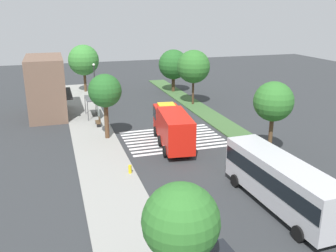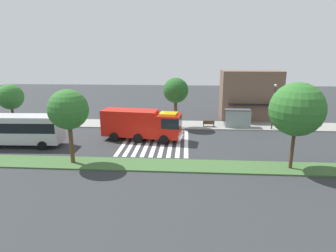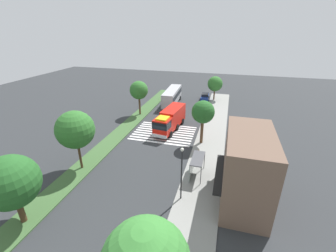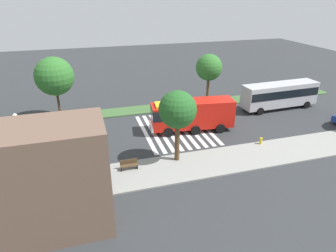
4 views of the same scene
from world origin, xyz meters
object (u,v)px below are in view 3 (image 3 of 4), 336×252
at_px(street_lamp, 182,170).
at_px(median_tree_center, 11,182).
at_px(bus_stop_shelter, 195,163).
at_px(fire_truck, 170,119).
at_px(fire_hydrant, 205,118).
at_px(bench_near_shelter, 199,155).
at_px(sidewalk_tree_west, 203,112).
at_px(sidewalk_tree_far_west, 215,84).
at_px(median_tree_west, 75,130).
at_px(transit_bus, 172,96).
at_px(median_tree_far_west, 139,90).
at_px(parked_car_west, 205,97).

relative_size(street_lamp, median_tree_center, 0.89).
distance_m(street_lamp, median_tree_center, 15.26).
bearing_deg(bus_stop_shelter, fire_truck, -152.50).
relative_size(median_tree_center, fire_hydrant, 9.82).
height_order(bench_near_shelter, sidewalk_tree_west, sidewalk_tree_west).
xyz_separation_m(street_lamp, sidewalk_tree_far_west, (-36.88, 0.40, 0.35)).
bearing_deg(fire_truck, sidewalk_tree_west, 66.34).
height_order(bench_near_shelter, median_tree_west, median_tree_west).
relative_size(fire_truck, median_tree_center, 1.43).
bearing_deg(street_lamp, median_tree_west, -99.12).
bearing_deg(transit_bus, median_tree_center, 170.70).
bearing_deg(median_tree_far_west, median_tree_center, -0.00).
xyz_separation_m(median_tree_center, fire_hydrant, (-29.53, 13.49, -4.08)).
xyz_separation_m(transit_bus, median_tree_far_west, (8.63, -4.66, 3.13)).
xyz_separation_m(bus_stop_shelter, sidewalk_tree_far_west, (-32.38, -0.31, 2.21)).
bearing_deg(transit_bus, sidewalk_tree_west, -154.63).
distance_m(fire_truck, transit_bus, 14.57).
bearing_deg(bench_near_shelter, median_tree_west, -66.22).
distance_m(parked_car_west, fire_hydrant, 14.00).
bearing_deg(transit_bus, bus_stop_shelter, -162.28).
bearing_deg(transit_bus, fire_truck, -169.40).
height_order(bench_near_shelter, sidewalk_tree_far_west, sidewalk_tree_far_west).
bearing_deg(bench_near_shelter, bus_stop_shelter, -0.33).
xyz_separation_m(parked_car_west, bench_near_shelter, (28.04, 2.54, -0.25)).
xyz_separation_m(bench_near_shelter, median_tree_center, (15.38, -14.33, 3.98)).
distance_m(fire_truck, street_lamp, 17.80).
relative_size(parked_car_west, street_lamp, 0.79).
height_order(fire_truck, sidewalk_tree_far_west, sidewalk_tree_far_west).
bearing_deg(median_tree_far_west, sidewalk_tree_west, 56.73).
relative_size(sidewalk_tree_far_west, sidewalk_tree_west, 0.85).
distance_m(bus_stop_shelter, fire_hydrant, 18.22).
distance_m(fire_truck, median_tree_west, 16.96).
distance_m(sidewalk_tree_west, fire_hydrant, 10.60).
distance_m(sidewalk_tree_west, median_tree_far_west, 16.74).
relative_size(bus_stop_shelter, fire_hydrant, 5.00).
bearing_deg(sidewalk_tree_far_west, median_tree_west, -21.97).
bearing_deg(sidewalk_tree_west, fire_truck, -120.68).
relative_size(street_lamp, sidewalk_tree_far_west, 1.06).
distance_m(sidewalk_tree_west, median_tree_west, 17.79).
relative_size(transit_bus, median_tree_center, 1.58).
height_order(street_lamp, median_tree_far_west, median_tree_far_west).
bearing_deg(median_tree_west, median_tree_center, -0.00).
bearing_deg(median_tree_west, median_tree_far_west, -180.00).
bearing_deg(median_tree_far_west, median_tree_west, 0.00).
relative_size(bus_stop_shelter, bench_near_shelter, 2.19).
distance_m(sidewalk_tree_far_west, sidewalk_tree_west, 23.73).
bearing_deg(sidewalk_tree_west, transit_bus, -152.34).
bearing_deg(median_tree_center, fire_truck, 161.52).
distance_m(sidewalk_tree_far_west, median_tree_west, 37.44).
distance_m(transit_bus, street_lamp, 32.28).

